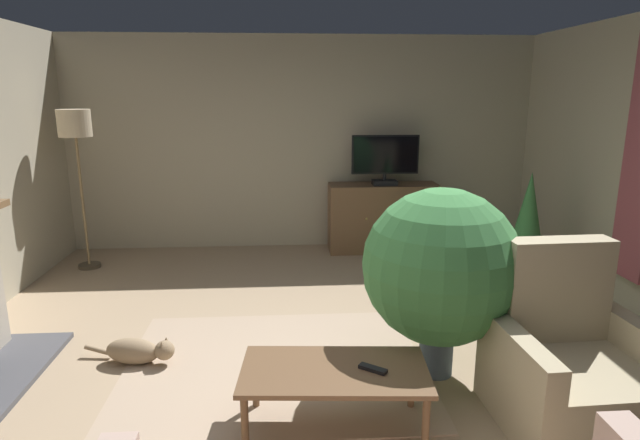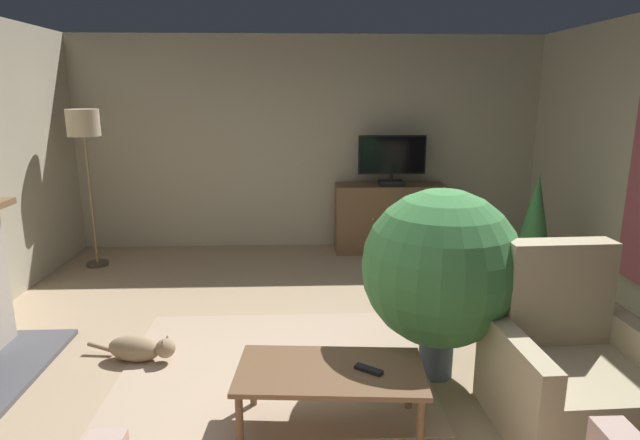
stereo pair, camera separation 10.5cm
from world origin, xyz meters
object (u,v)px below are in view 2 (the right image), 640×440
object	(u,v)px
television	(392,159)
tv_cabinet	(389,220)
armchair_angled_to_table	(573,374)
potted_plant_small_fern_corner	(442,233)
tv_remote	(369,369)
potted_plant_leafy_by_curtain	(534,225)
coffee_table	(330,376)
cat	(139,348)
floor_lamp	(84,134)
potted_plant_tall_palm_by_window	(441,269)

from	to	relation	value
television	tv_cabinet	bearing A→B (deg)	90.00
armchair_angled_to_table	potted_plant_small_fern_corner	size ratio (longest dim) A/B	0.99
tv_cabinet	tv_remote	world-z (taller)	tv_cabinet
tv_remote	potted_plant_leafy_by_curtain	xyz separation A→B (m)	(2.03, 2.42, 0.24)
television	armchair_angled_to_table	distance (m)	3.77
tv_cabinet	coffee_table	world-z (taller)	tv_cabinet
cat	floor_lamp	bearing A→B (deg)	116.44
potted_plant_small_fern_corner	cat	distance (m)	3.04
television	tv_remote	bearing A→B (deg)	-101.55
armchair_angled_to_table	potted_plant_small_fern_corner	xyz separation A→B (m)	(-0.21, 2.27, 0.28)
coffee_table	armchair_angled_to_table	bearing A→B (deg)	0.56
television	potted_plant_tall_palm_by_window	size ratio (longest dim) A/B	0.61
coffee_table	potted_plant_small_fern_corner	size ratio (longest dim) A/B	1.05
armchair_angled_to_table	cat	distance (m)	3.02
potted_plant_leafy_by_curtain	tv_remote	bearing A→B (deg)	-130.01
tv_cabinet	potted_plant_small_fern_corner	world-z (taller)	potted_plant_small_fern_corner
tv_remote	potted_plant_tall_palm_by_window	bearing A→B (deg)	-95.07
potted_plant_leafy_by_curtain	cat	distance (m)	3.97
floor_lamp	tv_remote	bearing A→B (deg)	-49.68
television	cat	xyz separation A→B (m)	(-2.37, -2.74, -1.09)
coffee_table	cat	world-z (taller)	coffee_table
tv_cabinet	cat	xyz separation A→B (m)	(-2.37, -2.79, -0.31)
tv_cabinet	potted_plant_leafy_by_curtain	world-z (taller)	potted_plant_leafy_by_curtain
tv_cabinet	potted_plant_small_fern_corner	size ratio (longest dim) A/B	1.25
tv_cabinet	coffee_table	bearing A→B (deg)	-104.74
tv_cabinet	coffee_table	distance (m)	3.83
tv_cabinet	potted_plant_tall_palm_by_window	xyz separation A→B (m)	(-0.18, -3.08, 0.40)
floor_lamp	potted_plant_tall_palm_by_window	bearing A→B (deg)	-37.96
television	armchair_angled_to_table	xyz separation A→B (m)	(0.50, -3.63, -0.86)
tv_remote	floor_lamp	bearing A→B (deg)	-13.42
tv_cabinet	potted_plant_leafy_by_curtain	bearing A→B (deg)	-45.97
tv_cabinet	armchair_angled_to_table	xyz separation A→B (m)	(0.50, -3.69, -0.07)
armchair_angled_to_table	potted_plant_leafy_by_curtain	bearing A→B (deg)	71.88
tv_remote	potted_plant_leafy_by_curtain	world-z (taller)	potted_plant_leafy_by_curtain
tv_cabinet	cat	size ratio (longest dim) A/B	1.88
coffee_table	potted_plant_tall_palm_by_window	xyz separation A→B (m)	(0.80, 0.62, 0.44)
tv_cabinet	cat	bearing A→B (deg)	-130.30
tv_remote	potted_plant_tall_palm_by_window	world-z (taller)	potted_plant_tall_palm_by_window
armchair_angled_to_table	potted_plant_tall_palm_by_window	world-z (taller)	potted_plant_tall_palm_by_window
tv_cabinet	television	xyz separation A→B (m)	(-0.00, -0.05, 0.78)
tv_cabinet	cat	distance (m)	3.68
potted_plant_small_fern_corner	tv_cabinet	bearing A→B (deg)	101.53
potted_plant_tall_palm_by_window	floor_lamp	size ratio (longest dim) A/B	0.75
potted_plant_tall_palm_by_window	floor_lamp	bearing A→B (deg)	142.04
coffee_table	floor_lamp	size ratio (longest dim) A/B	0.63
tv_remote	cat	world-z (taller)	tv_remote
television	floor_lamp	bearing A→B (deg)	-173.40
potted_plant_leafy_by_curtain	television	bearing A→B (deg)	135.21
television	armchair_angled_to_table	world-z (taller)	television
coffee_table	potted_plant_leafy_by_curtain	xyz separation A→B (m)	(2.25, 2.38, 0.29)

